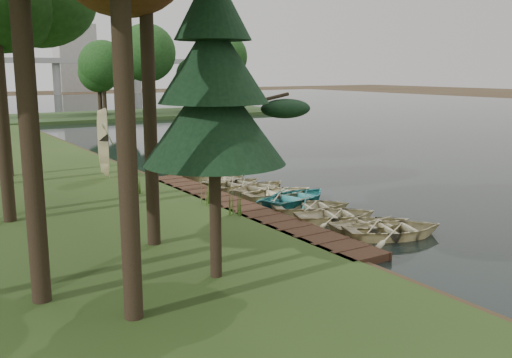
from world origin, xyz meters
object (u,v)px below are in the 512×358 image
stored_rowboat (107,171)px  boardwalk (239,209)px  rowboat_1 (372,222)px  pine_tree (214,86)px  rowboat_2 (336,213)px  rowboat_0 (394,227)px

stored_rowboat → boardwalk: bearing=-149.0°
stored_rowboat → rowboat_1: bearing=-145.3°
pine_tree → rowboat_2: bearing=25.1°
rowboat_1 → rowboat_2: size_ratio=0.98×
rowboat_0 → pine_tree: 9.10m
rowboat_1 → rowboat_2: 1.78m
boardwalk → pine_tree: pine_tree is taller
boardwalk → stored_rowboat: (-2.69, 8.99, 0.53)m
boardwalk → pine_tree: size_ratio=1.94×
boardwalk → stored_rowboat: size_ratio=4.38×
rowboat_1 → stored_rowboat: bearing=33.3°
rowboat_0 → stored_rowboat: 16.17m
rowboat_2 → pine_tree: (-7.19, -3.38, 5.11)m
rowboat_2 → boardwalk: bearing=53.3°
rowboat_1 → stored_rowboat: (-5.29, 14.24, 0.30)m
rowboat_1 → rowboat_2: (-0.22, 1.76, 0.01)m
rowboat_0 → stored_rowboat: (-5.41, 15.24, 0.25)m
rowboat_0 → pine_tree: pine_tree is taller
boardwalk → rowboat_0: rowboat_0 is taller
rowboat_0 → rowboat_1: 1.00m
rowboat_0 → rowboat_2: 2.78m
rowboat_1 → stored_rowboat: 15.20m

